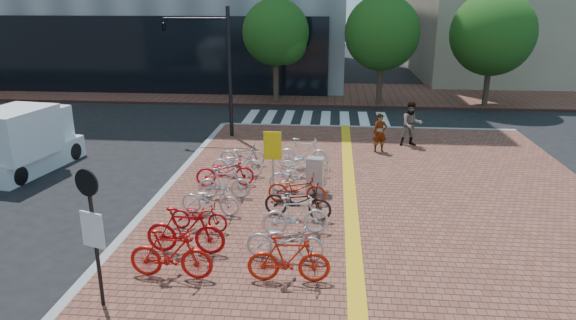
# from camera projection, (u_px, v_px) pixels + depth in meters

# --- Properties ---
(ground) EXTENTS (120.00, 120.00, 0.00)m
(ground) POSITION_uv_depth(u_px,v_px,m) (277.00, 237.00, 13.67)
(ground) COLOR black
(ground) RESTS_ON ground
(kerb_north) EXTENTS (14.00, 0.25, 0.15)m
(kerb_north) POSITION_uv_depth(u_px,v_px,m) (366.00, 128.00, 24.77)
(kerb_north) COLOR gray
(kerb_north) RESTS_ON ground
(far_sidewalk) EXTENTS (70.00, 8.00, 0.15)m
(far_sidewalk) POSITION_uv_depth(u_px,v_px,m) (312.00, 94.00, 33.57)
(far_sidewalk) COLOR brown
(far_sidewalk) RESTS_ON ground
(crosswalk) EXTENTS (7.50, 4.00, 0.01)m
(crosswalk) POSITION_uv_depth(u_px,v_px,m) (316.00, 119.00, 26.91)
(crosswalk) COLOR silver
(crosswalk) RESTS_ON ground
(street_trees) EXTENTS (16.20, 4.60, 6.35)m
(street_trees) POSITION_uv_depth(u_px,v_px,m) (401.00, 35.00, 28.55)
(street_trees) COLOR #38281E
(street_trees) RESTS_ON far_sidewalk
(bike_0) EXTENTS (1.91, 0.60, 1.14)m
(bike_0) POSITION_uv_depth(u_px,v_px,m) (171.00, 254.00, 11.27)
(bike_0) COLOR red
(bike_0) RESTS_ON sidewalk
(bike_1) EXTENTS (1.97, 0.60, 1.17)m
(bike_1) POSITION_uv_depth(u_px,v_px,m) (185.00, 231.00, 12.36)
(bike_1) COLOR #A60B0D
(bike_1) RESTS_ON sidewalk
(bike_2) EXTENTS (1.65, 0.78, 0.83)m
(bike_2) POSITION_uv_depth(u_px,v_px,m) (199.00, 216.00, 13.64)
(bike_2) COLOR #A00B14
(bike_2) RESTS_ON sidewalk
(bike_3) EXTENTS (1.79, 0.78, 0.91)m
(bike_3) POSITION_uv_depth(u_px,v_px,m) (210.00, 199.00, 14.63)
(bike_3) COLOR #BAB9BE
(bike_3) RESTS_ON sidewalk
(bike_4) EXTENTS (1.66, 0.59, 0.98)m
(bike_4) POSITION_uv_depth(u_px,v_px,m) (224.00, 183.00, 15.80)
(bike_4) COLOR #B8B8BD
(bike_4) RESTS_ON sidewalk
(bike_5) EXTENTS (1.99, 1.00, 1.00)m
(bike_5) POSITION_uv_depth(u_px,v_px,m) (225.00, 171.00, 16.83)
(bike_5) COLOR red
(bike_5) RESTS_ON sidewalk
(bike_6) EXTENTS (1.81, 0.64, 0.95)m
(bike_6) POSITION_uv_depth(u_px,v_px,m) (237.00, 163.00, 17.79)
(bike_6) COLOR silver
(bike_6) RESTS_ON sidewalk
(bike_7) EXTENTS (1.67, 0.63, 0.87)m
(bike_7) POSITION_uv_depth(u_px,v_px,m) (243.00, 154.00, 18.92)
(bike_7) COLOR #A3A3A7
(bike_7) RESTS_ON sidewalk
(bike_8) EXTENTS (1.83, 0.60, 1.09)m
(bike_8) POSITION_uv_depth(u_px,v_px,m) (289.00, 259.00, 11.11)
(bike_8) COLOR red
(bike_8) RESTS_ON sidewalk
(bike_9) EXTENTS (1.91, 0.78, 0.98)m
(bike_9) POSITION_uv_depth(u_px,v_px,m) (285.00, 240.00, 12.09)
(bike_9) COLOR #AFAEB3
(bike_9) RESTS_ON sidewalk
(bike_10) EXTENTS (1.82, 0.79, 1.06)m
(bike_10) POSITION_uv_depth(u_px,v_px,m) (296.00, 215.00, 13.38)
(bike_10) COLOR silver
(bike_10) RESTS_ON sidewalk
(bike_11) EXTENTS (2.03, 1.02, 1.02)m
(bike_11) POSITION_uv_depth(u_px,v_px,m) (298.00, 201.00, 14.37)
(bike_11) COLOR black
(bike_11) RESTS_ON sidewalk
(bike_12) EXTENTS (1.81, 0.76, 0.93)m
(bike_12) POSITION_uv_depth(u_px,v_px,m) (297.00, 188.00, 15.44)
(bike_12) COLOR #B5220C
(bike_12) RESTS_ON sidewalk
(bike_13) EXTENTS (1.94, 0.93, 0.98)m
(bike_13) POSITION_uv_depth(u_px,v_px,m) (298.00, 176.00, 16.42)
(bike_13) COLOR #B3B4B8
(bike_13) RESTS_ON sidewalk
(bike_14) EXTENTS (1.72, 0.63, 0.90)m
(bike_14) POSITION_uv_depth(u_px,v_px,m) (304.00, 164.00, 17.74)
(bike_14) COLOR silver
(bike_14) RESTS_ON sidewalk
(bike_15) EXTENTS (1.90, 0.58, 1.13)m
(bike_15) POSITION_uv_depth(u_px,v_px,m) (304.00, 153.00, 18.56)
(bike_15) COLOR silver
(bike_15) RESTS_ON sidewalk
(pedestrian_a) EXTENTS (0.63, 0.47, 1.56)m
(pedestrian_a) POSITION_uv_depth(u_px,v_px,m) (380.00, 133.00, 20.49)
(pedestrian_a) COLOR gray
(pedestrian_a) RESTS_ON sidewalk
(pedestrian_b) EXTENTS (0.98, 0.81, 1.84)m
(pedestrian_b) POSITION_uv_depth(u_px,v_px,m) (411.00, 124.00, 21.33)
(pedestrian_b) COLOR #464B58
(pedestrian_b) RESTS_ON sidewalk
(utility_box) EXTENTS (0.57, 0.45, 1.15)m
(utility_box) POSITION_uv_depth(u_px,v_px,m) (315.00, 175.00, 16.26)
(utility_box) COLOR #B6B6BB
(utility_box) RESTS_ON sidewalk
(yellow_sign) EXTENTS (0.55, 0.13, 2.04)m
(yellow_sign) POSITION_uv_depth(u_px,v_px,m) (273.00, 151.00, 15.86)
(yellow_sign) COLOR #B7B7BC
(yellow_sign) RESTS_ON sidewalk
(notice_sign) EXTENTS (0.52, 0.21, 2.93)m
(notice_sign) POSITION_uv_depth(u_px,v_px,m) (92.00, 222.00, 9.83)
(notice_sign) COLOR black
(notice_sign) RESTS_ON sidewalk
(traffic_light_pole) EXTENTS (3.01, 1.16, 5.61)m
(traffic_light_pole) POSITION_uv_depth(u_px,v_px,m) (199.00, 48.00, 22.06)
(traffic_light_pole) COLOR black
(traffic_light_pole) RESTS_ON sidewalk
(box_truck) EXTENTS (2.43, 4.43, 2.43)m
(box_truck) POSITION_uv_depth(u_px,v_px,m) (25.00, 140.00, 18.62)
(box_truck) COLOR white
(box_truck) RESTS_ON ground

